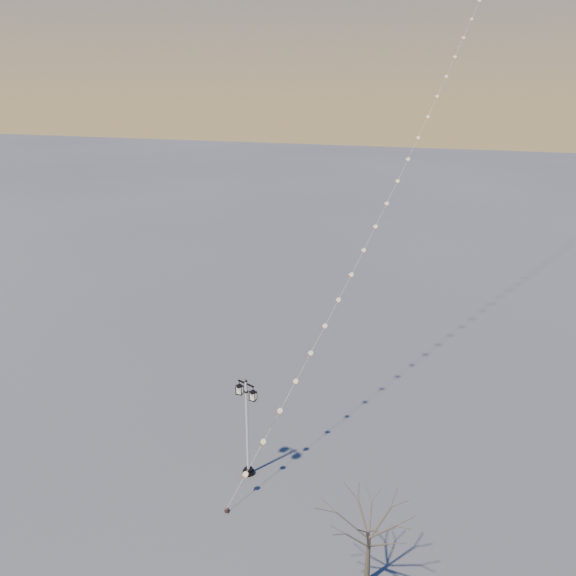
% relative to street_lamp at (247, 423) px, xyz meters
% --- Properties ---
extents(ground, '(300.00, 300.00, 0.00)m').
position_rel_street_lamp_xyz_m(ground, '(0.42, -3.48, -2.97)').
color(ground, '#515151').
rests_on(ground, ground).
extents(street_lamp, '(1.29, 0.82, 5.37)m').
position_rel_street_lamp_xyz_m(street_lamp, '(0.00, 0.00, 0.00)').
color(street_lamp, black).
rests_on(street_lamp, ground).
extents(bare_tree, '(2.46, 2.46, 4.08)m').
position_rel_street_lamp_xyz_m(bare_tree, '(6.87, -4.93, -0.14)').
color(bare_tree, '#4F4737').
rests_on(bare_tree, ground).
extents(kite_train, '(12.51, 41.69, 35.36)m').
position_rel_street_lamp_xyz_m(kite_train, '(5.98, 17.65, 14.60)').
color(kite_train, '#321C18').
rests_on(kite_train, ground).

